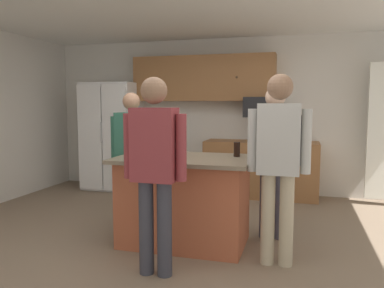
% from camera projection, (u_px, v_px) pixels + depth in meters
% --- Properties ---
extents(floor, '(7.04, 7.04, 0.00)m').
position_uv_depth(floor, '(179.00, 246.00, 4.07)').
color(floor, '#7F6B56').
rests_on(floor, ground).
extents(back_wall, '(6.40, 0.10, 2.60)m').
position_uv_depth(back_wall, '(228.00, 116.00, 6.61)').
color(back_wall, silver).
rests_on(back_wall, ground).
extents(cabinet_run_upper, '(2.40, 0.38, 0.75)m').
position_uv_depth(cabinet_run_upper, '(203.00, 79.00, 6.46)').
color(cabinet_run_upper, '#936038').
extents(cabinet_run_lower, '(1.80, 0.63, 0.90)m').
position_uv_depth(cabinet_run_lower, '(261.00, 169.00, 6.23)').
color(cabinet_run_lower, '#936038').
rests_on(cabinet_run_lower, ground).
extents(refrigerator, '(0.92, 0.76, 1.86)m').
position_uv_depth(refrigerator, '(112.00, 136.00, 6.79)').
color(refrigerator, white).
rests_on(refrigerator, ground).
extents(microwave_over_range, '(0.56, 0.40, 0.32)m').
position_uv_depth(microwave_over_range, '(262.00, 107.00, 6.15)').
color(microwave_over_range, black).
extents(kitchen_island, '(1.44, 0.92, 0.94)m').
position_uv_depth(kitchen_island, '(184.00, 200.00, 4.12)').
color(kitchen_island, '#AD5638').
rests_on(kitchen_island, ground).
extents(person_guest_right, '(0.57, 0.23, 1.73)m').
position_uv_depth(person_guest_right, '(155.00, 162.00, 3.30)').
color(person_guest_right, '#383842').
rests_on(person_guest_right, ground).
extents(person_guest_by_door, '(0.57, 0.23, 1.77)m').
position_uv_depth(person_guest_by_door, '(278.00, 156.00, 3.51)').
color(person_guest_by_door, tan).
rests_on(person_guest_by_door, ground).
extents(person_guest_left, '(0.57, 0.22, 1.64)m').
position_uv_depth(person_guest_left, '(132.00, 149.00, 4.78)').
color(person_guest_left, '#4C5166').
rests_on(person_guest_left, ground).
extents(person_host_foreground, '(0.57, 0.22, 1.69)m').
position_uv_depth(person_host_foreground, '(274.00, 152.00, 4.23)').
color(person_host_foreground, '#4C5166').
rests_on(person_host_foreground, ground).
extents(mug_blue_stoneware, '(0.12, 0.08, 0.11)m').
position_uv_depth(mug_blue_stoneware, '(179.00, 153.00, 3.97)').
color(mug_blue_stoneware, '#4C6B99').
rests_on(mug_blue_stoneware, kitchen_island).
extents(glass_stout_tall, '(0.06, 0.06, 0.16)m').
position_uv_depth(glass_stout_tall, '(144.00, 151.00, 3.97)').
color(glass_stout_tall, black).
rests_on(glass_stout_tall, kitchen_island).
extents(glass_dark_ale, '(0.08, 0.08, 0.13)m').
position_uv_depth(glass_dark_ale, '(158.00, 148.00, 4.41)').
color(glass_dark_ale, black).
rests_on(glass_dark_ale, kitchen_island).
extents(glass_pilsner, '(0.07, 0.07, 0.16)m').
position_uv_depth(glass_pilsner, '(237.00, 149.00, 4.10)').
color(glass_pilsner, black).
rests_on(glass_pilsner, kitchen_island).
extents(tumbler_amber, '(0.07, 0.07, 0.12)m').
position_uv_depth(tumbler_amber, '(172.00, 151.00, 4.09)').
color(tumbler_amber, black).
rests_on(tumbler_amber, kitchen_island).
extents(glass_short_whisky, '(0.06, 0.06, 0.17)m').
position_uv_depth(glass_short_whisky, '(183.00, 148.00, 4.18)').
color(glass_short_whisky, black).
rests_on(glass_short_whisky, kitchen_island).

